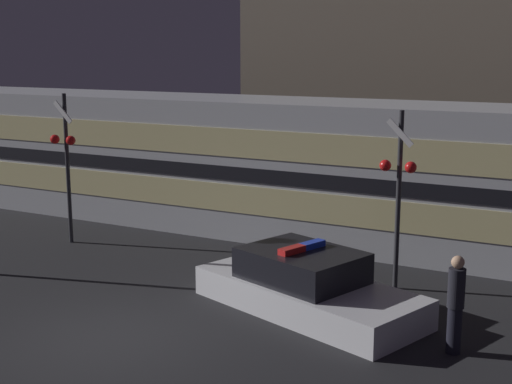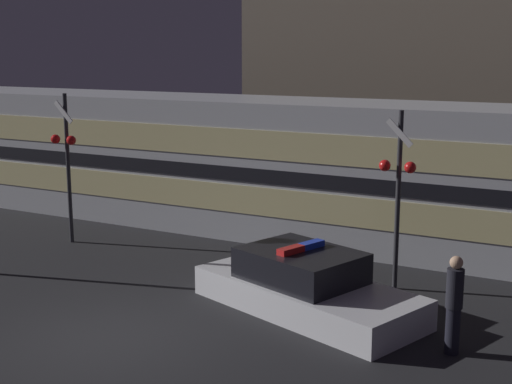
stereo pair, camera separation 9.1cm
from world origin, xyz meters
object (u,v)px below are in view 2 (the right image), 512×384
police_car (305,287)px  train (221,162)px  crossing_signal_near (398,186)px  pedestrian (454,304)px

police_car → train: bearing=152.5°
train → crossing_signal_near: size_ratio=6.40×
pedestrian → crossing_signal_near: (-1.82, 2.66, 1.36)m
police_car → crossing_signal_near: size_ratio=1.31×
train → crossing_signal_near: 6.95m
train → police_car: bearing=-46.1°
pedestrian → crossing_signal_near: bearing=124.4°
train → pedestrian: train is taller
crossing_signal_near → police_car: bearing=-119.8°
police_car → pedestrian: size_ratio=2.94×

